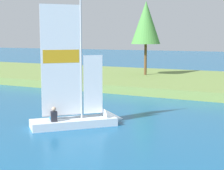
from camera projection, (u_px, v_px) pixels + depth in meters
shore_bank at (158, 80)px, 33.21m from camera, size 80.00×15.15×0.63m
shoreline_tree_left at (146, 23)px, 33.79m from camera, size 2.72×2.72×6.85m
sailboat at (87, 115)px, 17.33m from camera, size 3.92×4.11×6.50m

